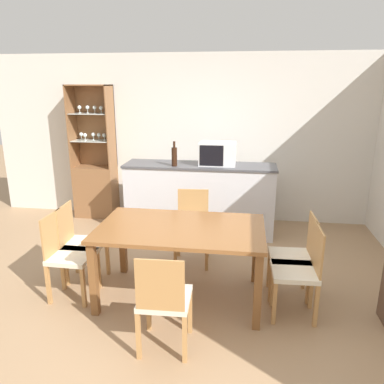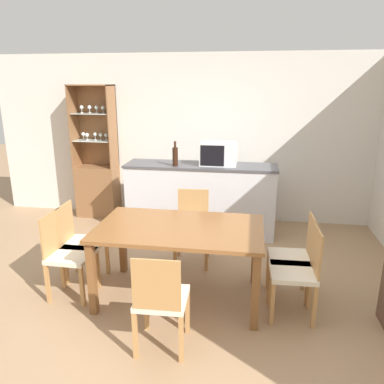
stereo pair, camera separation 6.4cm
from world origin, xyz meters
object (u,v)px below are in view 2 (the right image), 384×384
object	(u,v)px
dining_chair_head_far	(192,227)
dining_chair_side_left_far	(80,243)
dining_chair_side_right_near	(297,271)
dining_chair_head_near	(161,300)
dining_table	(180,235)
microwave	(219,154)
wine_bottle	(175,156)
display_cabinet	(98,179)
dining_chair_side_right_far	(294,257)
dining_chair_side_left_near	(67,254)

from	to	relation	value
dining_chair_head_far	dining_chair_side_left_far	bearing A→B (deg)	25.91
dining_chair_side_right_near	dining_chair_head_near	bearing A→B (deg)	118.23
dining_table	microwave	bearing A→B (deg)	83.17
dining_chair_side_left_far	wine_bottle	world-z (taller)	wine_bottle
dining_chair_side_right_near	wine_bottle	xyz separation A→B (m)	(-1.49, 1.73, 0.70)
dining_chair_side_right_near	microwave	bearing A→B (deg)	23.64
dining_chair_head_near	dining_chair_side_right_near	bearing A→B (deg)	28.14
display_cabinet	dining_chair_side_right_far	size ratio (longest dim) A/B	2.38
display_cabinet	dining_chair_side_right_far	xyz separation A→B (m)	(2.92, -2.09, -0.16)
display_cabinet	microwave	world-z (taller)	display_cabinet
dining_chair_head_far	microwave	world-z (taller)	microwave
wine_bottle	dining_chair_side_right_near	bearing A→B (deg)	-49.31
dining_chair_side_left_near	dining_chair_side_left_far	size ratio (longest dim) A/B	1.00
dining_chair_side_left_near	microwave	distance (m)	2.44
dining_chair_head_far	wine_bottle	bearing A→B (deg)	-69.82
display_cabinet	dining_table	bearing A→B (deg)	-51.23
display_cabinet	dining_chair_side_left_far	xyz separation A→B (m)	(0.67, -2.09, -0.16)
dining_chair_side_right_near	dining_chair_side_left_near	bearing A→B (deg)	87.99
dining_table	dining_chair_side_right_far	xyz separation A→B (m)	(1.13, 0.15, -0.22)
dining_table	dining_chair_side_left_far	size ratio (longest dim) A/B	1.85
display_cabinet	microwave	xyz separation A→B (m)	(2.01, -0.48, 0.57)
microwave	wine_bottle	world-z (taller)	wine_bottle
dining_chair_head_far	dining_chair_side_left_far	world-z (taller)	same
dining_chair_head_far	dining_chair_head_near	size ratio (longest dim) A/B	1.00
dining_chair_side_right_near	wine_bottle	distance (m)	2.39
dining_chair_head_far	dining_chair_side_right_far	bearing A→B (deg)	145.59
display_cabinet	dining_chair_side_right_near	xyz separation A→B (m)	(2.92, -2.38, -0.16)
dining_chair_side_right_far	wine_bottle	xyz separation A→B (m)	(-1.49, 1.44, 0.70)
dining_chair_side_right_far	dining_chair_side_left_far	distance (m)	2.25
dining_table	display_cabinet	bearing A→B (deg)	128.77
dining_chair_side_right_near	dining_table	bearing A→B (deg)	80.72
dining_chair_head_far	microwave	size ratio (longest dim) A/B	1.75
dining_table	dining_chair_side_right_near	size ratio (longest dim) A/B	1.85
dining_chair_side_right_far	dining_chair_side_left_near	distance (m)	2.27
dining_chair_side_left_far	wine_bottle	bearing A→B (deg)	149.70
dining_chair_head_near	microwave	distance (m)	2.67
dining_table	dining_chair_side_left_near	distance (m)	1.16
display_cabinet	dining_table	world-z (taller)	display_cabinet
dining_chair_head_far	display_cabinet	bearing A→B (deg)	-43.11
dining_chair_side_left_near	dining_chair_side_left_far	distance (m)	0.29
display_cabinet	dining_chair_side_right_far	distance (m)	3.59
display_cabinet	wine_bottle	distance (m)	1.66
display_cabinet	dining_chair_head_near	distance (m)	3.53
dining_chair_head_near	wine_bottle	xyz separation A→B (m)	(-0.37, 2.39, 0.70)
microwave	wine_bottle	bearing A→B (deg)	-163.73
dining_chair_side_left_near	microwave	world-z (taller)	microwave
display_cabinet	wine_bottle	bearing A→B (deg)	-24.24
dining_chair_side_left_far	microwave	world-z (taller)	microwave
dining_chair_side_right_far	display_cabinet	bearing A→B (deg)	51.84
dining_chair_head_far	dining_chair_head_near	xyz separation A→B (m)	(0.00, -1.60, 0.00)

